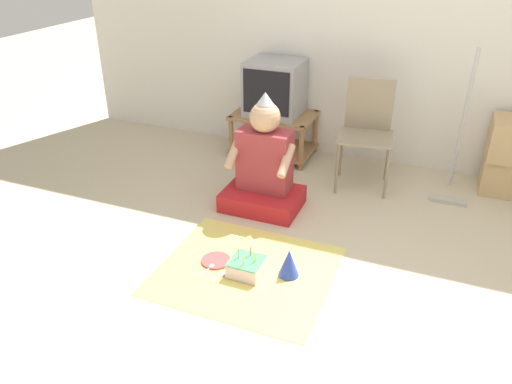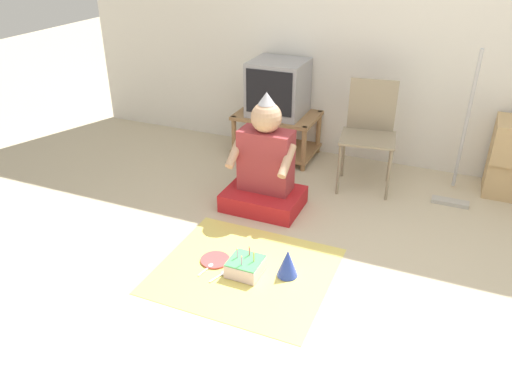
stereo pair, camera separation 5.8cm
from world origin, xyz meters
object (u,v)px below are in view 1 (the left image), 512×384
Objects in this scene: birthday_cake at (247,266)px; paper_plate at (216,260)px; tv at (275,88)px; dust_mop at (456,158)px; folding_chair at (367,126)px; person_seated at (264,170)px; party_hat_blue at (289,263)px.

birthday_cake is 0.24m from paper_plate.
dust_mop is (1.60, -0.27, -0.31)m from tv.
folding_chair is 1.70m from paper_plate.
birthday_cake is at bearing -104.82° from folding_chair.
person_seated reaches higher than paper_plate.
folding_chair reaches higher than party_hat_blue.
dust_mop is at bearing 53.91° from birthday_cake.
party_hat_blue is (-0.16, -1.46, -0.41)m from folding_chair.
person_seated reaches higher than folding_chair.
party_hat_blue is (0.25, 0.08, 0.04)m from birthday_cake.
dust_mop reaches higher than tv.
person_seated reaches higher than birthday_cake.
party_hat_blue is at bearing -58.60° from person_seated.
tv is 0.53× the size of person_seated.
folding_chair is 4.27× the size of birthday_cake.
birthday_cake reaches higher than paper_plate.
folding_chair is at bearing 47.89° from person_seated.
birthday_cake is (-1.11, -1.53, -0.29)m from dust_mop.
person_seated is at bearing 104.41° from birthday_cake.
paper_plate is at bearing -175.09° from party_hat_blue.
person_seated is (-0.62, -0.69, -0.19)m from folding_chair.
party_hat_blue is (0.47, -0.77, -0.21)m from person_seated.
tv is 2.38× the size of birthday_cake.
paper_plate is (-0.02, -0.81, -0.30)m from person_seated.
tv is at bearing 113.08° from party_hat_blue.
paper_plate is (-0.48, -0.04, -0.09)m from party_hat_blue.
birthday_cake is at bearing -75.59° from person_seated.
folding_chair is 4.51× the size of paper_plate.
tv is at bearing 105.01° from birthday_cake.
paper_plate is at bearing -91.16° from person_seated.
person_seated is 4.71× the size of paper_plate.
folding_chair is 1.52m from party_hat_blue.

